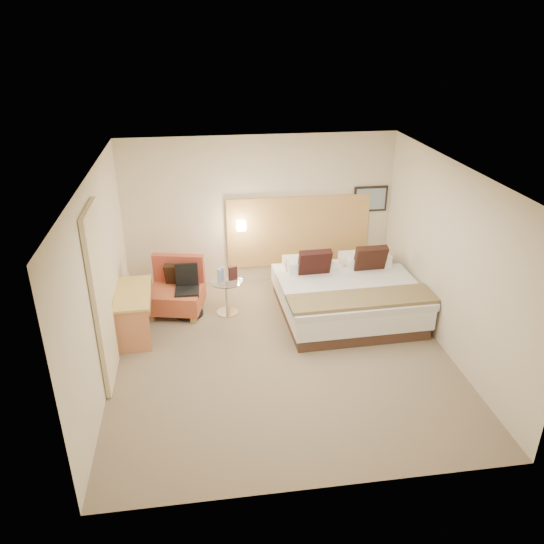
{
  "coord_description": "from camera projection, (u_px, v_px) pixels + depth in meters",
  "views": [
    {
      "loc": [
        -1.07,
        -6.41,
        4.38
      ],
      "look_at": [
        -0.06,
        0.6,
        1.05
      ],
      "focal_mm": 35.0,
      "sensor_mm": 36.0,
      "label": 1
    }
  ],
  "objects": [
    {
      "name": "menu_folder",
      "position": [
        233.0,
        273.0,
        8.59
      ],
      "size": [
        0.15,
        0.1,
        0.23
      ],
      "primitive_type": "cube",
      "rotation": [
        0.0,
        0.0,
        0.38
      ],
      "color": "#3D1919",
      "rests_on": "side_table"
    },
    {
      "name": "wall_left",
      "position": [
        99.0,
        281.0,
        6.86
      ],
      "size": [
        0.02,
        5.0,
        2.7
      ],
      "primitive_type": "cube",
      "color": "beige",
      "rests_on": "floor"
    },
    {
      "name": "lamp_arm",
      "position": [
        241.0,
        225.0,
        9.38
      ],
      "size": [
        0.02,
        0.12,
        0.02
      ],
      "primitive_type": "cylinder",
      "rotation": [
        1.57,
        0.0,
        0.0
      ],
      "color": "silver",
      "rests_on": "wall_back"
    },
    {
      "name": "desk",
      "position": [
        135.0,
        301.0,
        8.02
      ],
      "size": [
        0.57,
        1.17,
        0.72
      ],
      "color": "gold",
      "rests_on": "floor"
    },
    {
      "name": "bed",
      "position": [
        346.0,
        294.0,
        8.69
      ],
      "size": [
        2.26,
        2.19,
        1.07
      ],
      "color": "#432B21",
      "rests_on": "floor"
    },
    {
      "name": "desk_chair",
      "position": [
        188.0,
        295.0,
        8.68
      ],
      "size": [
        0.49,
        0.49,
        0.84
      ],
      "color": "black",
      "rests_on": "floor"
    },
    {
      "name": "bottle_a",
      "position": [
        219.0,
        275.0,
        8.54
      ],
      "size": [
        0.08,
        0.08,
        0.21
      ],
      "primitive_type": "cylinder",
      "rotation": [
        0.0,
        0.0,
        0.38
      ],
      "color": "#99B1EC",
      "rests_on": "side_table"
    },
    {
      "name": "headboard_panel",
      "position": [
        298.0,
        231.0,
        9.64
      ],
      "size": [
        2.6,
        0.04,
        1.3
      ],
      "primitive_type": "cube",
      "color": "tan",
      "rests_on": "wall_back"
    },
    {
      "name": "wall_front",
      "position": [
        326.0,
        383.0,
        4.92
      ],
      "size": [
        4.8,
        0.02,
        2.7
      ],
      "primitive_type": "cube",
      "color": "beige",
      "rests_on": "floor"
    },
    {
      "name": "bottle_b",
      "position": [
        222.0,
        273.0,
        8.61
      ],
      "size": [
        0.08,
        0.08,
        0.21
      ],
      "primitive_type": "cylinder",
      "rotation": [
        0.0,
        0.0,
        0.38
      ],
      "color": "#8FA6DD",
      "rests_on": "side_table"
    },
    {
      "name": "ceiling",
      "position": [
        283.0,
        171.0,
        6.59
      ],
      "size": [
        4.8,
        5.0,
        0.02
      ],
      "primitive_type": "cube",
      "color": "white",
      "rests_on": "floor"
    },
    {
      "name": "lounge_chair",
      "position": [
        177.0,
        291.0,
        8.77
      ],
      "size": [
        1.0,
        0.92,
        0.91
      ],
      "color": "#996948",
      "rests_on": "floor"
    },
    {
      "name": "lamp_shade",
      "position": [
        241.0,
        226.0,
        9.32
      ],
      "size": [
        0.15,
        0.15,
        0.15
      ],
      "primitive_type": "cube",
      "color": "#FDECC6",
      "rests_on": "wall_back"
    },
    {
      "name": "curtain",
      "position": [
        101.0,
        299.0,
        6.7
      ],
      "size": [
        0.06,
        0.9,
        2.42
      ],
      "primitive_type": "cube",
      "color": "beige",
      "rests_on": "wall_left"
    },
    {
      "name": "art_frame",
      "position": [
        370.0,
        199.0,
        9.59
      ],
      "size": [
        0.62,
        0.03,
        0.47
      ],
      "primitive_type": "cube",
      "color": "black",
      "rests_on": "wall_back"
    },
    {
      "name": "side_table",
      "position": [
        227.0,
        295.0,
        8.71
      ],
      "size": [
        0.69,
        0.69,
        0.59
      ],
      "color": "silver",
      "rests_on": "floor"
    },
    {
      "name": "wall_back",
      "position": [
        260.0,
        211.0,
        9.42
      ],
      "size": [
        4.8,
        0.02,
        2.7
      ],
      "primitive_type": "cube",
      "color": "beige",
      "rests_on": "floor"
    },
    {
      "name": "floor",
      "position": [
        282.0,
        354.0,
        7.75
      ],
      "size": [
        4.8,
        5.0,
        0.02
      ],
      "primitive_type": "cube",
      "color": "#776650",
      "rests_on": "ground"
    },
    {
      "name": "wall_right",
      "position": [
        451.0,
        260.0,
        7.48
      ],
      "size": [
        0.02,
        5.0,
        2.7
      ],
      "primitive_type": "cube",
      "color": "beige",
      "rests_on": "floor"
    },
    {
      "name": "art_canvas",
      "position": [
        371.0,
        199.0,
        9.57
      ],
      "size": [
        0.54,
        0.01,
        0.39
      ],
      "primitive_type": "cube",
      "color": "gray",
      "rests_on": "wall_back"
    }
  ]
}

